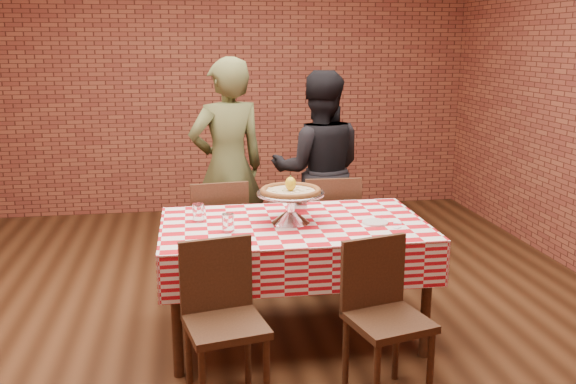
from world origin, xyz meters
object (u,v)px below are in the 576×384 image
Objects in this scene: pizza at (291,192)px; chair_far_right at (328,230)px; chair_near_right at (388,325)px; diner_black at (319,170)px; table at (294,280)px; chair_far_left at (217,236)px; water_glass_left at (228,223)px; condiment_caddy at (299,201)px; pizza_stand at (291,208)px; water_glass_right at (198,213)px; chair_near_left at (226,329)px; diner_olive at (228,168)px.

chair_far_right is (0.42, 0.78, -0.51)m from pizza.
diner_black is (0.07, 2.08, 0.39)m from chair_near_right.
diner_black is at bearing 71.39° from table.
chair_far_right is (0.85, -0.00, 0.00)m from chair_far_left.
condiment_caddy reaches higher than water_glass_left.
pizza_stand is 3.79× the size of water_glass_left.
chair_near_right is 0.96× the size of chair_far_left.
table is at bearing 17.90° from water_glass_left.
condiment_caddy reaches higher than table.
pizza_stand is 1.01m from chair_near_right.
water_glass_right is 0.13× the size of chair_far_left.
water_glass_right reaches higher than chair_near_right.
table is at bearing -26.23° from pizza_stand.
chair_near_right is at bearing -65.66° from pizza.
water_glass_right is at bearing 168.81° from pizza.
chair_near_left is 0.50× the size of diner_olive.
chair_far_right is at bearing 62.86° from condiment_caddy.
water_glass_right is 0.13× the size of chair_near_right.
chair_far_left is at bearing 37.60° from diner_black.
water_glass_right is at bearing 168.29° from table.
diner_olive is (-0.41, 0.95, 0.05)m from condiment_caddy.
pizza reaches higher than chair_near_left.
table is 4.31× the size of pizza.
chair_near_right is at bearing -66.51° from table.
diner_olive reaches higher than water_glass_left.
diner_black is (0.43, 1.26, 0.44)m from table.
diner_black is at bearing 54.41° from chair_near_left.
diner_olive is at bearing 118.13° from condiment_caddy.
chair_near_left is 1.53m from chair_far_left.
pizza_stand is 0.98m from chair_far_left.
chair_far_left is (-0.53, 0.51, -0.38)m from condiment_caddy.
pizza_stand is (-0.02, 0.01, 0.48)m from table.
pizza is 3.32× the size of water_glass_left.
pizza is at bearing -11.19° from water_glass_right.
water_glass_left is at bearing -56.69° from water_glass_right.
water_glass_left is 1.63m from diner_black.
table is 14.30× the size of water_glass_left.
chair_far_right reaches higher than chair_near_right.
chair_near_right is 2.20m from diner_olive.
chair_near_right is (0.27, -1.10, -0.40)m from condiment_caddy.
diner_black reaches higher than chair_near_right.
diner_black is (0.84, 1.40, 0.00)m from water_glass_left.
water_glass_left is 0.13× the size of chair_far_right.
diner_black is at bearing -90.46° from chair_far_right.
chair_far_left is 0.55× the size of diner_black.
condiment_caddy is 0.15× the size of chair_near_left.
pizza_stand is 0.48× the size of chair_far_left.
chair_near_right is at bearing -65.66° from pizza_stand.
diner_black is at bearing 74.18° from chair_near_right.
pizza_stand reaches higher than chair_far_right.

